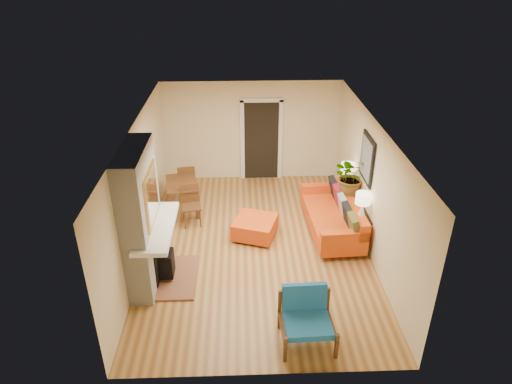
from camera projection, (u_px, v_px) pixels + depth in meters
room_shell at (277, 142)px, 11.20m from camera, size 6.50×6.50×6.50m
fireplace at (143, 222)px, 7.91m from camera, size 1.09×1.68×2.60m
sofa at (336, 216)px, 9.75m from camera, size 1.06×2.26×0.87m
ottoman at (255, 227)px, 9.63m from camera, size 1.05×1.05×0.42m
blue_chair at (306, 314)px, 7.00m from camera, size 0.85×0.84×0.86m
dining_table at (185, 188)px, 10.44m from camera, size 0.92×1.73×0.91m
console_table at (352, 206)px, 9.72m from camera, size 0.34×1.85×0.72m
lamp_near at (363, 202)px, 8.88m from camera, size 0.30×0.30×0.54m
lamp_far at (347, 172)px, 10.12m from camera, size 0.30×0.30×0.54m
houseplant at (352, 176)px, 9.67m from camera, size 0.96×0.89×0.90m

